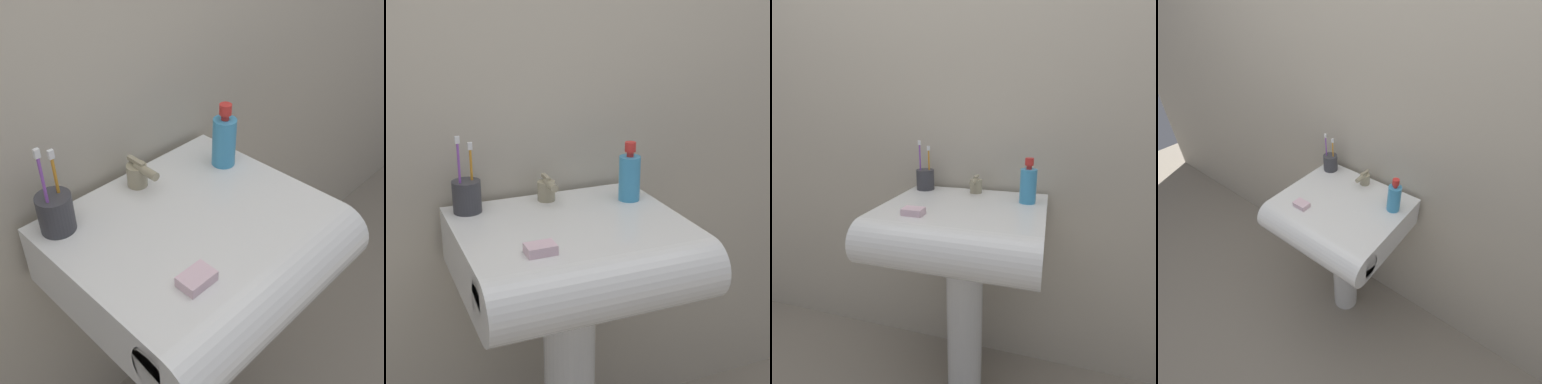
{
  "view_description": "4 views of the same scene",
  "coord_description": "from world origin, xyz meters",
  "views": [
    {
      "loc": [
        -0.6,
        -0.61,
        1.57
      ],
      "look_at": [
        0.03,
        0.01,
        0.91
      ],
      "focal_mm": 45.0,
      "sensor_mm": 36.0,
      "label": 1
    },
    {
      "loc": [
        -0.53,
        -1.35,
        1.46
      ],
      "look_at": [
        0.03,
        0.0,
        0.94
      ],
      "focal_mm": 55.0,
      "sensor_mm": 36.0,
      "label": 2
    },
    {
      "loc": [
        0.3,
        -1.04,
        1.2
      ],
      "look_at": [
        -0.0,
        -0.0,
        0.91
      ],
      "focal_mm": 28.0,
      "sensor_mm": 36.0,
      "label": 3
    },
    {
      "loc": [
        0.72,
        -0.89,
        1.8
      ],
      "look_at": [
        0.01,
        0.03,
        0.9
      ],
      "focal_mm": 28.0,
      "sensor_mm": 36.0,
      "label": 4
    }
  ],
  "objects": [
    {
      "name": "soap_bottle",
      "position": [
        0.23,
        0.09,
        0.94
      ],
      "size": [
        0.06,
        0.06,
        0.17
      ],
      "color": "#3F99CC",
      "rests_on": "sink_basin"
    },
    {
      "name": "ground_plane",
      "position": [
        0.0,
        0.0,
        0.0
      ],
      "size": [
        6.0,
        6.0,
        0.0
      ],
      "primitive_type": "plane",
      "color": "gray",
      "rests_on": "ground"
    },
    {
      "name": "sink_pedestal",
      "position": [
        0.0,
        0.0,
        0.35
      ],
      "size": [
        0.15,
        0.15,
        0.7
      ],
      "primitive_type": "cylinder",
      "color": "white",
      "rests_on": "ground"
    },
    {
      "name": "bar_soap",
      "position": [
        -0.13,
        -0.16,
        0.88
      ],
      "size": [
        0.07,
        0.05,
        0.02
      ],
      "primitive_type": "cube",
      "color": "silver",
      "rests_on": "sink_basin"
    },
    {
      "name": "toothbrush_cup",
      "position": [
        -0.23,
        0.17,
        0.91
      ],
      "size": [
        0.08,
        0.08,
        0.22
      ],
      "color": "#38383D",
      "rests_on": "sink_basin"
    },
    {
      "name": "faucet",
      "position": [
        -0.0,
        0.17,
        0.9
      ],
      "size": [
        0.05,
        0.1,
        0.07
      ],
      "color": "tan",
      "rests_on": "sink_basin"
    },
    {
      "name": "wall_back",
      "position": [
        0.0,
        0.28,
        1.2
      ],
      "size": [
        5.0,
        0.05,
        2.4
      ],
      "primitive_type": "cube",
      "color": "#B7AD99",
      "rests_on": "ground"
    },
    {
      "name": "sink_basin",
      "position": [
        0.0,
        -0.06,
        0.78
      ],
      "size": [
        0.6,
        0.55,
        0.16
      ],
      "color": "white",
      "rests_on": "sink_pedestal"
    }
  ]
}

